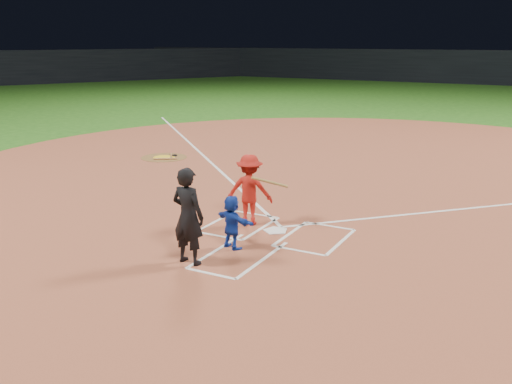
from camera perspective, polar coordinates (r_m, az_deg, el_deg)
The scene contains 13 objects.
ground at distance 13.18m, azimuth 1.97°, elevation -3.96°, with size 120.00×120.00×0.00m, color #235916.
home_plate_dirt at distance 18.55m, azimuth 10.14°, elevation 1.49°, with size 28.00×28.00×0.01m, color brown.
stadium_wall_far at distance 59.52m, azimuth 23.16°, elevation 11.36°, with size 80.00×1.20×3.20m, color black.
home_plate at distance 13.17m, azimuth 1.97°, elevation -3.87°, with size 0.60×0.60×0.02m, color white.
on_deck_circle at distance 21.49m, azimuth -9.19°, elevation 3.43°, with size 1.70×1.70×0.01m, color brown.
on_deck_logo at distance 21.49m, azimuth -9.19°, elevation 3.45°, with size 0.80×0.80×0.00m, color yellow.
on_deck_bat_a at distance 21.59m, azimuth -8.48°, elevation 3.62°, with size 0.06×0.06×0.84m, color #926035.
on_deck_bat_c at distance 21.08m, azimuth -9.03°, elevation 3.31°, with size 0.06×0.06×0.84m, color #A96E3E.
bat_weight_donut at distance 21.69m, azimuth -8.14°, elevation 3.66°, with size 0.19×0.19×0.05m, color black.
catcher at distance 11.96m, azimuth -2.42°, elevation -3.01°, with size 1.07×0.34×1.15m, color #1437A9.
umpire at distance 11.12m, azimuth -6.81°, elevation -2.41°, with size 0.71×0.46×1.93m, color black.
chalk_markings at distance 17.89m, azimuth 9.43°, elevation 1.05°, with size 28.35×17.32×0.01m.
batter_at_plate at distance 13.41m, azimuth -0.64°, elevation 0.22°, with size 1.59×0.91×1.69m.
Camera 1 is at (5.43, -11.21, 4.32)m, focal length 40.00 mm.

